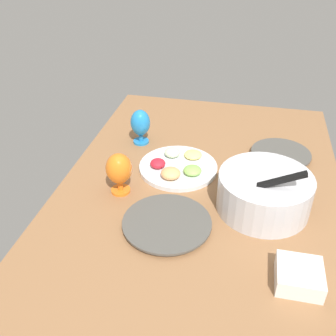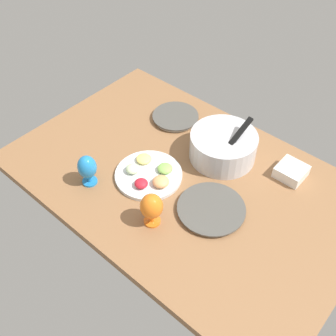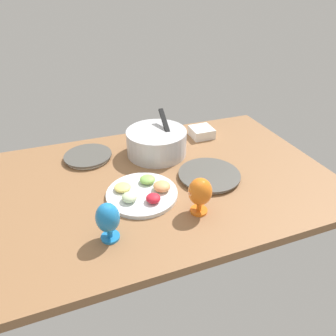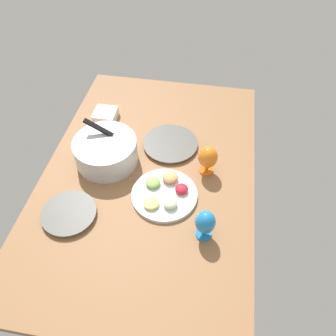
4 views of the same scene
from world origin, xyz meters
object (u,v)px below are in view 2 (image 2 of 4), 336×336
Objects in this scene: dinner_plate_right at (211,209)px; fruit_platter at (149,174)px; dinner_plate_left at (175,117)px; mixing_bowl at (223,145)px; hurricane_glass_orange at (152,207)px; square_bowl_white at (291,171)px; hurricane_glass_blue at (87,168)px.

fruit_platter reaches higher than dinner_plate_right.
dinner_plate_left is 36.65cm from mixing_bowl.
hurricane_glass_orange is (-14.98, -20.66, 8.45)cm from dinner_plate_right.
fruit_platter is (-33.35, -2.86, 0.57)cm from dinner_plate_right.
dinner_plate_left is 1.55× the size of hurricane_glass_orange.
hurricane_glass_orange is at bearing -57.62° from dinner_plate_left.
square_bowl_white is at bearing 69.62° from dinner_plate_right.
fruit_platter is at bearing -65.43° from dinner_plate_left.
hurricane_glass_blue is at bearing -131.77° from fruit_platter.
dinner_plate_right is (51.66, -37.20, -0.12)cm from dinner_plate_left.
mixing_bowl is at bearing -161.77° from square_bowl_white.
dinner_plate_left is 1.96× the size of square_bowl_white.
mixing_bowl reaches higher than dinner_plate_right.
dinner_plate_left is 69.01cm from hurricane_glass_orange.
dinner_plate_right is at bearing -110.38° from square_bowl_white.
dinner_plate_right is 1.88× the size of hurricane_glass_blue.
dinner_plate_right is 43.12cm from square_bowl_white.
square_bowl_white reaches higher than dinner_plate_right.
mixing_bowl is 37.56cm from fruit_platter.
mixing_bowl is 2.52× the size of square_bowl_white.
dinner_plate_right is 2.33× the size of square_bowl_white.
fruit_platter is 26.77cm from hurricane_glass_orange.
hurricane_glass_blue is (-35.09, -53.06, 2.06)cm from mixing_bowl.
dinner_plate_right is at bearing 4.90° from fruit_platter.
hurricane_glass_orange is (36.69, -57.86, 8.33)cm from dinner_plate_left.
mixing_bowl is 2.02× the size of hurricane_glass_blue.
fruit_platter is at bearing -117.49° from mixing_bowl.
dinner_plate_left is 0.78× the size of mixing_bowl.
hurricane_glass_orange is (1.23, -50.77, 2.40)cm from mixing_bowl.
square_bowl_white is at bearing 41.80° from fruit_platter.
square_bowl_white is (66.67, 3.18, 1.86)cm from dinner_plate_left.
hurricane_glass_blue reaches higher than dinner_plate_left.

